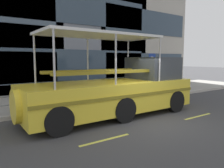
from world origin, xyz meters
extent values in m
plane|color=#3D3D3F|center=(0.00, 0.00, 0.00)|extent=(120.00, 120.00, 0.00)
cube|color=#99968E|center=(0.00, 5.60, 0.09)|extent=(32.00, 4.80, 0.18)
cube|color=#B2ADA3|center=(0.00, 3.11, 0.09)|extent=(32.00, 0.18, 0.18)
cube|color=#DBD64C|center=(-2.40, -0.96, 0.00)|extent=(1.80, 0.12, 0.01)
cube|color=#DBD64C|center=(2.40, -0.96, 0.00)|extent=(1.80, 0.12, 0.01)
cube|color=#2D3D4C|center=(0.99, 8.37, 2.05)|extent=(13.15, 0.06, 2.26)
cube|color=#2D3D4C|center=(0.99, 8.37, 6.16)|extent=(13.15, 0.06, 2.26)
cube|color=#2D3D4C|center=(8.51, 8.37, 1.95)|extent=(9.57, 0.06, 2.14)
cube|color=#2D3D4C|center=(8.51, 8.37, 5.85)|extent=(9.57, 0.06, 2.14)
cylinder|color=gray|center=(-0.05, 3.45, 0.93)|extent=(11.81, 0.07, 0.07)
cylinder|color=gray|center=(-0.05, 3.45, 0.55)|extent=(11.81, 0.06, 0.06)
cylinder|color=gray|center=(-3.98, 3.45, 0.55)|extent=(0.09, 0.09, 0.75)
cylinder|color=gray|center=(-2.01, 3.45, 0.55)|extent=(0.09, 0.09, 0.75)
cylinder|color=gray|center=(-0.05, 3.45, 0.55)|extent=(0.09, 0.09, 0.75)
cylinder|color=gray|center=(1.92, 3.45, 0.55)|extent=(0.09, 0.09, 0.75)
cylinder|color=gray|center=(3.89, 3.45, 0.55)|extent=(0.09, 0.09, 0.75)
cylinder|color=gray|center=(5.86, 3.45, 0.55)|extent=(0.09, 0.09, 0.75)
cylinder|color=#4C4F54|center=(4.58, 4.07, 1.50)|extent=(0.08, 0.08, 2.64)
cube|color=navy|center=(4.58, 4.02, 2.47)|extent=(0.60, 0.04, 0.76)
cube|color=white|center=(4.58, 4.00, 2.47)|extent=(0.24, 0.01, 0.36)
cube|color=yellow|center=(-0.59, 1.31, 0.89)|extent=(7.62, 2.48, 1.24)
cone|color=yellow|center=(4.07, 1.31, 0.89)|extent=(1.71, 1.18, 1.18)
cylinder|color=yellow|center=(-4.40, 1.31, 0.89)|extent=(0.38, 1.18, 1.18)
cube|color=olive|center=(-0.59, 0.05, 1.05)|extent=(7.62, 0.04, 0.12)
sphere|color=white|center=(4.50, 1.31, 0.94)|extent=(0.22, 0.22, 0.22)
cube|color=#33383D|center=(1.88, 1.31, 2.04)|extent=(1.90, 2.08, 1.05)
cube|color=silver|center=(-1.16, 1.31, 3.44)|extent=(4.95, 2.28, 0.10)
cylinder|color=#B2B2B7|center=(1.19, 2.40, 2.45)|extent=(0.07, 0.07, 1.88)
cylinder|color=#B2B2B7|center=(1.19, 0.22, 2.45)|extent=(0.07, 0.07, 1.88)
cylinder|color=#B2B2B7|center=(-1.16, 2.40, 2.45)|extent=(0.07, 0.07, 1.88)
cylinder|color=#B2B2B7|center=(-1.16, 0.22, 2.45)|extent=(0.07, 0.07, 1.88)
cylinder|color=#B2B2B7|center=(-3.52, 2.40, 2.45)|extent=(0.07, 0.07, 1.88)
cylinder|color=#B2B2B7|center=(-3.52, 0.22, 2.45)|extent=(0.07, 0.07, 1.88)
cube|color=olive|center=(-1.16, 1.90, 1.96)|extent=(4.56, 0.28, 0.12)
cube|color=olive|center=(-1.16, 0.71, 1.96)|extent=(4.56, 0.28, 0.12)
cylinder|color=black|center=(2.26, 2.45, 0.50)|extent=(1.00, 0.28, 1.00)
cylinder|color=black|center=(2.26, 0.17, 0.50)|extent=(1.00, 0.28, 1.00)
cylinder|color=black|center=(-0.78, 2.45, 0.50)|extent=(1.00, 0.28, 1.00)
cylinder|color=black|center=(-0.78, 0.17, 0.50)|extent=(1.00, 0.28, 1.00)
cylinder|color=black|center=(-3.45, 2.45, 0.50)|extent=(1.00, 0.28, 1.00)
cylinder|color=black|center=(-3.45, 0.17, 0.50)|extent=(1.00, 0.28, 1.00)
cylinder|color=black|center=(3.36, 4.50, 0.58)|extent=(0.10, 0.10, 0.79)
cylinder|color=black|center=(3.29, 4.64, 0.58)|extent=(0.10, 0.10, 0.79)
cube|color=maroon|center=(3.32, 4.57, 1.25)|extent=(0.28, 0.34, 0.56)
cylinder|color=maroon|center=(3.41, 4.39, 1.23)|extent=(0.07, 0.07, 0.51)
cylinder|color=maroon|center=(3.24, 4.75, 1.23)|extent=(0.07, 0.07, 0.51)
sphere|color=beige|center=(3.32, 4.57, 1.67)|extent=(0.22, 0.22, 0.22)
camera|label=1|loc=(-5.87, -6.30, 2.46)|focal=34.49mm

